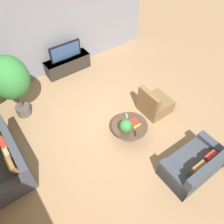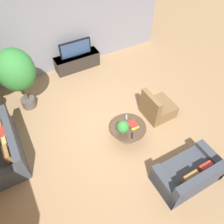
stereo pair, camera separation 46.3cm
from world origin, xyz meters
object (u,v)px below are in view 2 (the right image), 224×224
(couch_near_entry, at_px, (189,174))
(potted_plant_tabletop, at_px, (123,127))
(armchair_wicker, at_px, (157,108))
(media_console, at_px, (77,61))
(television, at_px, (75,49))
(coffee_table, at_px, (128,130))
(potted_palm_corner, at_px, (16,72))
(couch_by_wall, at_px, (4,149))

(couch_near_entry, relative_size, potted_plant_tabletop, 3.81)
(armchair_wicker, relative_size, potted_plant_tabletop, 2.21)
(media_console, xyz_separation_m, couch_near_entry, (0.54, -5.12, 0.01))
(television, distance_m, armchair_wicker, 3.39)
(couch_near_entry, distance_m, potted_plant_tabletop, 1.82)
(television, relative_size, armchair_wicker, 1.26)
(television, height_order, potted_plant_tabletop, television)
(coffee_table, distance_m, potted_palm_corner, 3.26)
(coffee_table, distance_m, armchair_wicker, 1.18)
(coffee_table, relative_size, couch_near_entry, 0.62)
(media_console, xyz_separation_m, couch_by_wall, (-2.94, -2.47, 0.02))
(coffee_table, xyz_separation_m, potted_plant_tabletop, (-0.21, -0.09, 0.35))
(couch_by_wall, relative_size, couch_near_entry, 1.20)
(media_console, xyz_separation_m, armchair_wicker, (1.12, -3.16, 0.00))
(couch_by_wall, height_order, couch_near_entry, same)
(couch_near_entry, xyz_separation_m, armchair_wicker, (0.58, 1.96, -0.01))
(armchair_wicker, xyz_separation_m, potted_plant_tabletop, (-1.36, -0.36, 0.38))
(media_console, height_order, couch_near_entry, couch_near_entry)
(armchair_wicker, xyz_separation_m, potted_palm_corner, (-3.13, 2.12, 1.02))
(media_console, distance_m, television, 0.52)
(media_console, bearing_deg, couch_near_entry, -83.99)
(media_console, xyz_separation_m, potted_plant_tabletop, (-0.24, -3.52, 0.38))
(television, xyz_separation_m, couch_by_wall, (-2.94, -2.46, -0.50))
(potted_palm_corner, bearing_deg, couch_near_entry, -58.01)
(television, relative_size, couch_by_wall, 0.61)
(couch_by_wall, bearing_deg, potted_palm_corner, 146.83)
(potted_palm_corner, bearing_deg, coffee_table, -50.32)
(media_console, bearing_deg, armchair_wicker, -70.48)
(media_console, height_order, potted_plant_tabletop, potted_plant_tabletop)
(couch_by_wall, bearing_deg, couch_near_entry, 52.64)
(armchair_wicker, distance_m, potted_plant_tabletop, 1.46)
(armchair_wicker, bearing_deg, television, 19.53)
(media_console, distance_m, armchair_wicker, 3.35)
(couch_near_entry, bearing_deg, potted_plant_tabletop, -64.10)
(media_console, bearing_deg, potted_plant_tabletop, -93.87)
(coffee_table, height_order, potted_palm_corner, potted_palm_corner)
(television, height_order, couch_by_wall, television)
(couch_by_wall, relative_size, potted_plant_tabletop, 4.59)
(coffee_table, bearing_deg, potted_plant_tabletop, -157.74)
(television, bearing_deg, couch_by_wall, -140.04)
(potted_plant_tabletop, bearing_deg, armchair_wicker, 14.89)
(coffee_table, height_order, armchair_wicker, armchair_wicker)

